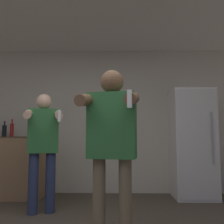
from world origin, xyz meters
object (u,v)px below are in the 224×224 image
(bottle_short_whiskey, at_px, (4,130))
(bottle_amber_bourbon, at_px, (39,130))
(refrigerator, at_px, (192,143))
(person_woman_foreground, at_px, (112,137))
(person_man_side, at_px, (43,142))
(bottle_clear_vodka, at_px, (12,129))

(bottle_short_whiskey, height_order, bottle_amber_bourbon, bottle_amber_bourbon)
(refrigerator, relative_size, bottle_amber_bourbon, 6.51)
(person_woman_foreground, relative_size, person_man_side, 1.03)
(person_man_side, bearing_deg, person_woman_foreground, -47.96)
(bottle_clear_vodka, distance_m, person_man_side, 1.23)
(bottle_amber_bourbon, relative_size, person_woman_foreground, 0.17)
(bottle_clear_vodka, bearing_deg, bottle_amber_bourbon, 0.00)
(bottle_clear_vodka, bearing_deg, person_man_side, -48.29)
(person_woman_foreground, bearing_deg, person_man_side, 132.04)
(bottle_amber_bourbon, distance_m, person_woman_foreground, 2.31)
(refrigerator, xyz_separation_m, person_man_side, (-2.20, -0.88, 0.04))
(bottle_amber_bourbon, bearing_deg, refrigerator, -0.61)
(bottle_short_whiskey, height_order, bottle_clear_vodka, bottle_clear_vodka)
(person_woman_foreground, bearing_deg, bottle_clear_vodka, 131.89)
(bottle_short_whiskey, relative_size, bottle_clear_vodka, 0.89)
(refrigerator, height_order, person_woman_foreground, refrigerator)
(person_woman_foreground, height_order, person_man_side, person_woman_foreground)
(person_woman_foreground, bearing_deg, bottle_amber_bourbon, 123.18)
(refrigerator, bearing_deg, bottle_amber_bourbon, 179.39)
(refrigerator, relative_size, person_man_side, 1.13)
(bottle_amber_bourbon, xyz_separation_m, person_woman_foreground, (1.26, -1.93, -0.11))
(bottle_short_whiskey, height_order, person_man_side, person_man_side)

